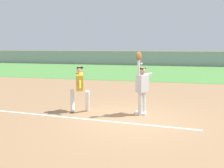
% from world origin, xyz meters
% --- Properties ---
extents(ground_plane, '(74.65, 74.65, 0.00)m').
position_xyz_m(ground_plane, '(0.00, 0.00, 0.00)').
color(ground_plane, '#A37A54').
extents(outfield_grass, '(49.51, 14.26, 0.01)m').
position_xyz_m(outfield_grass, '(0.00, 15.90, 0.01)').
color(outfield_grass, '#549342').
rests_on(outfield_grass, ground_plane).
extents(chalk_foul_line, '(11.98, 0.93, 0.01)m').
position_xyz_m(chalk_foul_line, '(-3.72, -0.20, 0.00)').
color(chalk_foul_line, white).
rests_on(chalk_foul_line, ground_plane).
extents(first_base, '(0.39, 0.39, 0.08)m').
position_xyz_m(first_base, '(0.28, 0.70, 0.04)').
color(first_base, white).
rests_on(first_base, ground_plane).
extents(fielder, '(0.57, 0.82, 2.28)m').
position_xyz_m(fielder, '(0.31, 0.61, 1.12)').
color(fielder, silver).
rests_on(fielder, ground_plane).
extents(runner, '(0.88, 0.81, 1.72)m').
position_xyz_m(runner, '(-2.00, 0.50, 1.00)').
color(runner, white).
rests_on(runner, ground_plane).
extents(baseball, '(0.07, 0.07, 0.07)m').
position_xyz_m(baseball, '(0.30, 0.52, 1.86)').
color(baseball, white).
extents(outfield_fence, '(49.59, 0.08, 1.82)m').
position_xyz_m(outfield_fence, '(-0.00, 23.03, 0.91)').
color(outfield_fence, '#93999E').
rests_on(outfield_fence, ground_plane).
extents(parked_car_white, '(4.42, 2.16, 1.25)m').
position_xyz_m(parked_car_white, '(-5.78, 27.57, 0.67)').
color(parked_car_white, white).
rests_on(parked_car_white, ground_plane).
extents(parked_car_blue, '(4.48, 2.27, 1.25)m').
position_xyz_m(parked_car_blue, '(-0.69, 27.71, 0.67)').
color(parked_car_blue, '#23389E').
rests_on(parked_car_blue, ground_plane).
extents(parked_car_silver, '(4.43, 2.17, 1.25)m').
position_xyz_m(parked_car_silver, '(3.55, 27.43, 0.67)').
color(parked_car_silver, '#B7B7BC').
rests_on(parked_car_silver, ground_plane).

